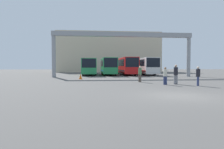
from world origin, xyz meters
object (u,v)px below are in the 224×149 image
(bus_slot_2, at_px, (126,65))
(bus_slot_3, at_px, (144,65))
(pedestrian_near_center, at_px, (198,76))
(pedestrian_near_right, at_px, (165,75))
(traffic_cone, at_px, (81,77))
(pedestrian_mid_right, at_px, (140,73))
(pedestrian_near_left, at_px, (176,74))
(bus_slot_0, at_px, (89,66))
(bus_slot_1, at_px, (108,65))

(bus_slot_2, distance_m, bus_slot_3, 3.64)
(pedestrian_near_center, relative_size, pedestrian_near_right, 1.03)
(traffic_cone, bearing_deg, pedestrian_near_right, -46.55)
(bus_slot_2, bearing_deg, pedestrian_near_right, -90.36)
(pedestrian_mid_right, bearing_deg, pedestrian_near_left, 9.39)
(bus_slot_0, height_order, pedestrian_mid_right, bus_slot_0)
(pedestrian_mid_right, bearing_deg, bus_slot_2, 140.71)
(traffic_cone, bearing_deg, bus_slot_0, 85.71)
(bus_slot_1, relative_size, pedestrian_near_center, 6.54)
(bus_slot_1, bearing_deg, bus_slot_2, 8.06)
(bus_slot_0, distance_m, bus_slot_2, 7.28)
(bus_slot_2, relative_size, bus_slot_3, 0.96)
(bus_slot_2, xyz_separation_m, pedestrian_near_center, (2.26, -22.87, -1.01))
(bus_slot_3, xyz_separation_m, pedestrian_near_right, (-3.77, -21.81, -1.00))
(bus_slot_2, bearing_deg, pedestrian_near_left, -87.27)
(bus_slot_0, relative_size, pedestrian_near_left, 6.25)
(bus_slot_2, xyz_separation_m, traffic_cone, (-8.23, -13.02, -1.55))
(pedestrian_near_right, bearing_deg, bus_slot_1, 113.46)
(bus_slot_1, height_order, pedestrian_mid_right, bus_slot_1)
(pedestrian_near_center, relative_size, pedestrian_near_left, 0.91)
(bus_slot_0, height_order, pedestrian_near_left, bus_slot_0)
(bus_slot_0, distance_m, pedestrian_mid_right, 18.95)
(pedestrian_near_left, bearing_deg, pedestrian_mid_right, -43.24)
(pedestrian_near_left, relative_size, pedestrian_near_right, 1.14)
(bus_slot_0, height_order, bus_slot_1, bus_slot_1)
(bus_slot_3, distance_m, pedestrian_near_left, 21.62)
(pedestrian_near_left, xyz_separation_m, pedestrian_near_right, (-1.15, -0.37, -0.12))
(bus_slot_3, relative_size, pedestrian_mid_right, 7.22)
(bus_slot_0, relative_size, bus_slot_3, 0.92)
(bus_slot_0, bearing_deg, pedestrian_mid_right, -72.87)
(bus_slot_3, distance_m, pedestrian_near_center, 23.18)
(bus_slot_2, bearing_deg, pedestrian_near_center, -84.37)
(bus_slot_1, distance_m, bus_slot_2, 3.67)
(bus_slot_0, height_order, traffic_cone, bus_slot_0)
(bus_slot_3, xyz_separation_m, pedestrian_near_center, (-1.38, -23.12, -0.97))
(bus_slot_0, distance_m, pedestrian_near_left, 22.55)
(bus_slot_0, distance_m, bus_slot_3, 10.92)
(pedestrian_near_center, bearing_deg, traffic_cone, 72.22)
(bus_slot_0, relative_size, traffic_cone, 16.95)
(bus_slot_2, xyz_separation_m, pedestrian_near_left, (1.01, -21.20, -0.92))
(bus_slot_0, bearing_deg, traffic_cone, -94.29)
(bus_slot_1, height_order, pedestrian_near_left, bus_slot_1)
(pedestrian_near_center, relative_size, pedestrian_mid_right, 0.97)
(bus_slot_3, distance_m, traffic_cone, 17.87)
(pedestrian_near_left, height_order, pedestrian_near_right, pedestrian_near_left)
(bus_slot_3, relative_size, traffic_cone, 18.41)
(bus_slot_1, relative_size, pedestrian_mid_right, 6.33)
(bus_slot_0, bearing_deg, pedestrian_near_center, -67.17)
(pedestrian_near_right, bearing_deg, pedestrian_near_center, -14.62)
(pedestrian_near_center, height_order, pedestrian_near_right, pedestrian_near_center)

